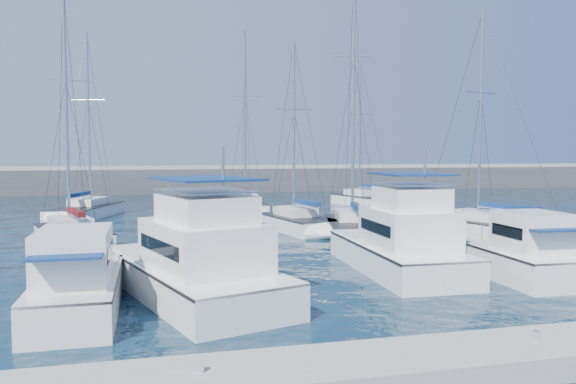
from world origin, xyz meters
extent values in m
plane|color=black|center=(0.00, 0.00, 0.00)|extent=(220.00, 220.00, 0.00)
cube|color=#424244|center=(0.00, 52.00, 1.00)|extent=(160.00, 6.00, 4.00)
cube|color=gray|center=(0.00, 52.00, 3.20)|extent=(160.00, 1.20, 0.50)
cube|color=gray|center=(0.00, -11.00, 0.30)|extent=(40.00, 2.20, 0.60)
cylinder|color=silver|center=(-8.00, -11.00, 0.72)|extent=(0.16, 0.16, 0.25)
cylinder|color=silver|center=(0.00, -11.00, 0.72)|extent=(0.16, 0.16, 0.25)
cube|color=silver|center=(-11.21, -3.59, 0.40)|extent=(2.46, 7.01, 1.60)
cube|color=#262628|center=(-11.21, -3.59, 1.15)|extent=(2.51, 7.01, 0.08)
cube|color=silver|center=(-11.21, -4.45, 2.00)|extent=(2.09, 3.25, 1.60)
cube|color=black|center=(-11.21, -4.45, 2.08)|extent=(2.13, 2.60, 0.45)
cube|color=navy|center=(-11.21, -5.73, 2.30)|extent=(1.96, 2.14, 0.07)
cube|color=white|center=(-7.56, -2.23, 0.40)|extent=(6.52, 10.51, 1.60)
cube|color=#262628|center=(-7.56, -2.23, 1.15)|extent=(6.59, 10.54, 0.08)
cube|color=white|center=(-7.19, -3.38, 2.00)|extent=(4.38, 5.31, 1.60)
cube|color=black|center=(-7.19, -3.38, 2.08)|extent=(4.17, 4.45, 0.45)
cube|color=white|center=(-7.13, -3.57, 3.25)|extent=(3.37, 3.81, 0.90)
cube|color=navy|center=(-7.13, -3.57, 4.25)|extent=(3.81, 4.34, 0.08)
cube|color=white|center=(1.47, -0.10, 0.40)|extent=(3.69, 8.91, 1.60)
cube|color=#262628|center=(1.47, -0.10, 1.15)|extent=(3.76, 8.91, 0.08)
cube|color=white|center=(1.44, -1.17, 2.00)|extent=(3.04, 4.17, 1.60)
cube|color=black|center=(1.44, -1.17, 2.08)|extent=(3.07, 3.36, 0.45)
cube|color=white|center=(1.43, -1.37, 3.25)|extent=(2.42, 2.93, 0.90)
cube|color=navy|center=(1.43, -1.37, 4.25)|extent=(2.72, 3.34, 0.08)
cube|color=white|center=(5.62, -2.84, 0.40)|extent=(2.83, 5.54, 1.60)
cube|color=#262628|center=(5.62, -2.84, 1.15)|extent=(2.88, 5.54, 0.08)
cube|color=white|center=(5.59, -3.50, 2.00)|extent=(2.32, 2.61, 1.60)
cube|color=black|center=(5.59, -3.50, 2.08)|extent=(2.34, 2.11, 0.45)
cube|color=navy|center=(5.55, -4.49, 2.30)|extent=(2.15, 1.74, 0.07)
cube|color=white|center=(-13.15, 10.32, 0.30)|extent=(4.98, 7.52, 1.30)
cube|color=#262628|center=(-13.15, 10.32, 0.93)|extent=(5.04, 7.53, 0.06)
cube|color=white|center=(-13.28, 10.74, 1.25)|extent=(2.78, 3.48, 0.55)
cylinder|color=silver|center=(-13.36, 10.98, 7.86)|extent=(0.18, 0.18, 12.82)
cylinder|color=silver|center=(-12.83, 9.33, 1.80)|extent=(1.18, 3.34, 0.12)
cube|color=#4F0F11|center=(-12.80, 9.24, 1.95)|extent=(1.29, 3.08, 0.28)
cube|color=silver|center=(0.47, 12.85, 0.30)|extent=(4.28, 7.31, 1.30)
cube|color=#262628|center=(0.47, 12.85, 0.93)|extent=(4.33, 7.32, 0.06)
cube|color=silver|center=(0.38, 13.27, 1.25)|extent=(2.47, 3.33, 0.55)
cylinder|color=silver|center=(0.33, 13.52, 6.89)|extent=(0.18, 0.18, 10.88)
cylinder|color=silver|center=(0.69, 11.84, 1.80)|extent=(0.84, 3.38, 0.12)
cube|color=navy|center=(0.71, 11.74, 1.95)|extent=(0.99, 3.09, 0.28)
cube|color=silver|center=(3.16, 9.75, 0.30)|extent=(4.76, 8.06, 1.30)
cube|color=#262628|center=(3.16, 9.75, 0.93)|extent=(4.82, 8.08, 0.06)
cube|color=silver|center=(3.27, 10.21, 1.25)|extent=(2.72, 3.68, 0.55)
cylinder|color=silver|center=(3.34, 10.48, 9.42)|extent=(0.18, 0.18, 15.94)
cylinder|color=silver|center=(2.90, 8.65, 1.80)|extent=(0.99, 3.70, 0.12)
cube|color=navy|center=(2.88, 8.55, 1.95)|extent=(1.12, 3.39, 0.28)
cube|color=white|center=(11.12, 7.60, 0.30)|extent=(5.47, 9.13, 1.30)
cube|color=#262628|center=(11.12, 7.60, 0.93)|extent=(5.53, 9.14, 0.06)
cube|color=white|center=(10.96, 8.11, 1.25)|extent=(3.00, 4.19, 0.55)
cylinder|color=silver|center=(10.86, 8.42, 7.58)|extent=(0.18, 0.18, 12.25)
cylinder|color=silver|center=(11.51, 6.37, 1.80)|extent=(1.42, 4.14, 0.12)
cube|color=navy|center=(11.54, 6.27, 1.95)|extent=(1.51, 3.80, 0.28)
cube|color=white|center=(-13.84, 24.25, 0.30)|extent=(5.47, 9.16, 1.30)
cube|color=#262628|center=(-13.84, 24.25, 0.93)|extent=(5.53, 9.18, 0.06)
cube|color=white|center=(-13.67, 24.76, 1.25)|extent=(3.00, 4.20, 0.55)
cylinder|color=silver|center=(-13.57, 25.07, 8.01)|extent=(0.18, 0.18, 13.11)
cylinder|color=silver|center=(-14.23, 23.01, 1.80)|extent=(1.42, 4.17, 0.12)
cube|color=navy|center=(-14.26, 22.91, 1.95)|extent=(1.51, 3.82, 0.28)
cube|color=silver|center=(-0.91, 25.02, 0.30)|extent=(3.88, 8.55, 1.30)
cube|color=#262628|center=(-0.91, 25.02, 0.93)|extent=(3.95, 8.56, 0.06)
cube|color=silver|center=(-0.86, 25.53, 1.25)|extent=(2.36, 3.81, 0.55)
cylinder|color=silver|center=(-0.83, 25.84, 8.57)|extent=(0.18, 0.18, 14.25)
cylinder|color=silver|center=(-1.03, 23.78, 1.80)|extent=(0.52, 4.14, 0.12)
cube|color=#4F0F11|center=(-1.04, 23.68, 1.95)|extent=(0.71, 3.75, 0.28)
cube|color=white|center=(11.28, 28.70, 0.30)|extent=(4.66, 7.76, 1.30)
cube|color=#262628|center=(11.28, 28.70, 0.93)|extent=(4.72, 7.77, 0.06)
cube|color=white|center=(11.17, 29.14, 1.25)|extent=(2.66, 3.55, 0.55)
cylinder|color=silver|center=(11.10, 29.40, 7.64)|extent=(0.18, 0.18, 12.38)
cylinder|color=silver|center=(11.54, 27.64, 1.80)|extent=(0.99, 3.55, 0.12)
cube|color=navy|center=(11.57, 27.54, 1.95)|extent=(1.13, 3.25, 0.28)
camera|label=1|loc=(-8.95, -22.36, 5.11)|focal=35.00mm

